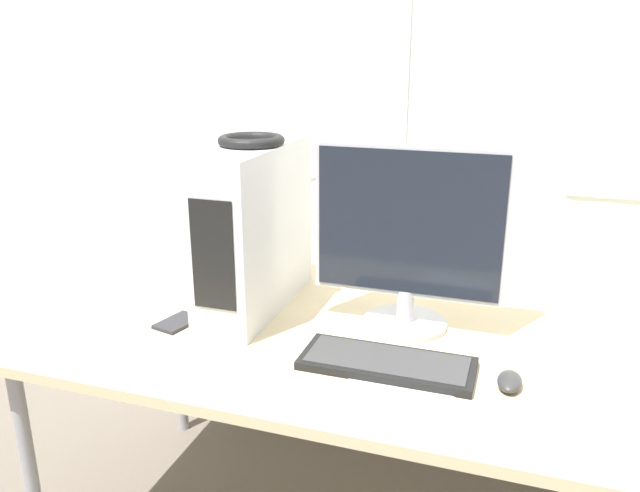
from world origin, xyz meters
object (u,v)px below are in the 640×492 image
at_px(mouse, 510,381).
at_px(cell_phone, 178,322).
at_px(pc_tower, 254,229).
at_px(headphones, 251,140).
at_px(keyboard, 387,363).
at_px(monitor_main, 408,236).

distance_m(mouse, cell_phone, 0.87).
relative_size(pc_tower, mouse, 5.22).
xyz_separation_m(pc_tower, headphones, (0.00, 0.00, 0.25)).
height_order(keyboard, cell_phone, keyboard).
xyz_separation_m(headphones, keyboard, (0.44, -0.24, -0.47)).
distance_m(keyboard, cell_phone, 0.59).
relative_size(pc_tower, keyboard, 1.21).
xyz_separation_m(pc_tower, mouse, (0.72, -0.24, -0.22)).
bearing_deg(cell_phone, monitor_main, 30.91).
bearing_deg(headphones, pc_tower, -90.00).
relative_size(headphones, monitor_main, 0.36).
bearing_deg(monitor_main, mouse, -40.03).
xyz_separation_m(headphones, mouse, (0.72, -0.24, -0.46)).
height_order(headphones, monitor_main, headphones).
height_order(headphones, cell_phone, headphones).
bearing_deg(cell_phone, mouse, 9.93).
bearing_deg(cell_phone, headphones, 64.00).
bearing_deg(headphones, mouse, -18.32).
xyz_separation_m(headphones, cell_phone, (-0.15, -0.18, -0.47)).
distance_m(pc_tower, monitor_main, 0.43).
bearing_deg(pc_tower, keyboard, -28.22).
bearing_deg(pc_tower, monitor_main, 0.13).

